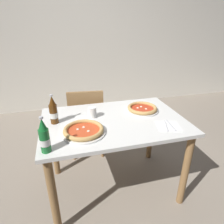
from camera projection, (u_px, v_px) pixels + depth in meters
ground_plane at (113, 186)px, 1.97m from camera, size 8.00×8.00×0.00m
back_wall_tiled at (80, 35)px, 3.35m from camera, size 7.00×0.10×2.60m
dining_table_main at (113, 131)px, 1.70m from camera, size 1.20×0.80×0.75m
chair_behind_table at (86, 119)px, 2.27m from camera, size 0.44×0.44×0.85m
pizza_margherita_near at (142, 109)px, 1.82m from camera, size 0.29×0.29×0.04m
pizza_marinara_far at (84, 130)px, 1.45m from camera, size 0.33×0.33×0.04m
beer_bottle_left at (53, 111)px, 1.56m from camera, size 0.07×0.07×0.25m
beer_bottle_center at (44, 137)px, 1.21m from camera, size 0.07×0.07×0.25m
napkin_with_cutlery at (168, 126)px, 1.55m from camera, size 0.22×0.22×0.01m
paper_cup at (92, 112)px, 1.68m from camera, size 0.07×0.07×0.09m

